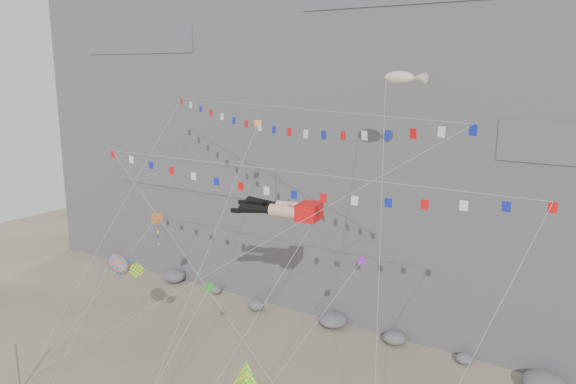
{
  "coord_description": "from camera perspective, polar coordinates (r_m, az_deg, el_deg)",
  "views": [
    {
      "loc": [
        22.76,
        -25.11,
        23.06
      ],
      "look_at": [
        0.32,
        9.0,
        14.15
      ],
      "focal_mm": 35.0,
      "sensor_mm": 36.0,
      "label": 1
    }
  ],
  "objects": [
    {
      "name": "talus_boulders",
      "position": [
        52.87,
        4.6,
        -12.86
      ],
      "size": [
        60.0,
        3.0,
        1.2
      ],
      "primitive_type": null,
      "color": "slate",
      "rests_on": "ground"
    },
    {
      "name": "small_kite_a",
      "position": [
        42.99,
        -3.29,
        6.42
      ],
      "size": [
        1.43,
        15.62,
        24.19
      ],
      "color": "orange",
      "rests_on": "ground"
    },
    {
      "name": "legs_kite",
      "position": [
        38.71,
        -0.3,
        -1.77
      ],
      "size": [
        6.57,
        16.24,
        20.37
      ],
      "rotation": [
        0.0,
        0.0,
        0.18
      ],
      "color": "red",
      "rests_on": "ground"
    },
    {
      "name": "cliff",
      "position": [
        61.51,
        11.96,
        13.87
      ],
      "size": [
        80.0,
        28.0,
        50.0
      ],
      "primitive_type": "cube",
      "color": "slate",
      "rests_on": "ground"
    },
    {
      "name": "small_kite_c",
      "position": [
        37.27,
        -8.12,
        -9.81
      ],
      "size": [
        1.97,
        8.54,
        12.2
      ],
      "color": "#16951C",
      "rests_on": "ground"
    },
    {
      "name": "small_kite_b",
      "position": [
        36.87,
        7.28,
        -7.24
      ],
      "size": [
        5.2,
        11.49,
        16.0
      ],
      "color": "purple",
      "rests_on": "ground"
    },
    {
      "name": "blimp_windsock",
      "position": [
        39.17,
        11.2,
        11.19
      ],
      "size": [
        6.44,
        13.34,
        26.12
      ],
      "color": "beige",
      "rests_on": "ground"
    },
    {
      "name": "harlequin_kite",
      "position": [
        45.24,
        -13.22,
        -2.68
      ],
      "size": [
        6.13,
        9.81,
        15.49
      ],
      "color": "#FB1B35",
      "rests_on": "ground"
    },
    {
      "name": "delta_kite",
      "position": [
        33.05,
        -4.32,
        -18.62
      ],
      "size": [
        3.44,
        4.47,
        8.06
      ],
      "color": "yellow",
      "rests_on": "ground"
    },
    {
      "name": "anchor_pole_left",
      "position": [
        47.09,
        -25.74,
        -15.74
      ],
      "size": [
        0.12,
        0.12,
        3.74
      ],
      "primitive_type": "cylinder",
      "color": "slate",
      "rests_on": "ground"
    },
    {
      "name": "fish_windsock",
      "position": [
        43.36,
        -16.77,
        -7.0
      ],
      "size": [
        5.98,
        5.24,
        10.55
      ],
      "color": "#FF570D",
      "rests_on": "ground"
    },
    {
      "name": "flag_banner_upper",
      "position": [
        39.56,
        -0.72,
        8.58
      ],
      "size": [
        30.87,
        16.64,
        28.28
      ],
      "color": "red",
      "rests_on": "ground"
    },
    {
      "name": "flag_banner_lower",
      "position": [
        35.94,
        -0.81,
        2.2
      ],
      "size": [
        32.16,
        7.04,
        20.99
      ],
      "color": "red",
      "rests_on": "ground"
    }
  ]
}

